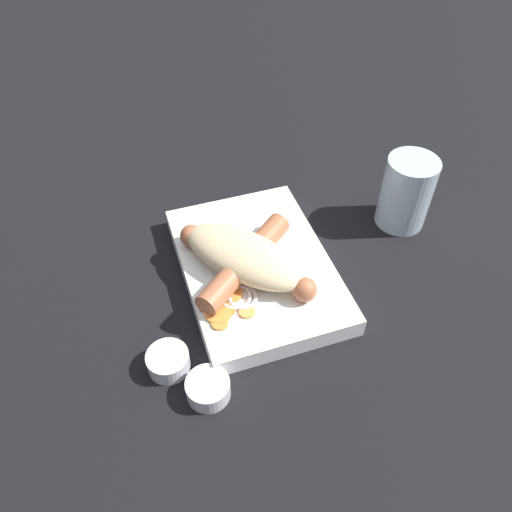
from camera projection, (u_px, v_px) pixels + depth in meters
ground_plane at (256, 275)px, 0.69m from camera, size 3.00×3.00×0.00m
food_tray at (256, 268)px, 0.68m from camera, size 0.27×0.19×0.03m
bread_roll at (244, 256)px, 0.65m from camera, size 0.19×0.17×0.04m
sausage at (245, 261)px, 0.65m from camera, size 0.17×0.16×0.03m
pickled_veggies at (234, 302)px, 0.62m from camera, size 0.07×0.07×0.01m
condiment_cup_near at (168, 362)px, 0.59m from camera, size 0.05×0.05×0.02m
condiment_cup_far at (208, 389)px, 0.56m from camera, size 0.05×0.05×0.02m
drink_glass at (406, 192)px, 0.73m from camera, size 0.07×0.07×0.11m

